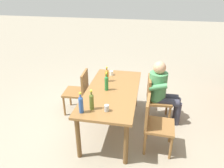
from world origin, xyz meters
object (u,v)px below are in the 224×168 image
(bottle_blue, at_px, (81,104))
(dining_table, at_px, (112,95))
(bottle_green, at_px, (107,83))
(chair_far_left, at_px, (155,97))
(chair_near_left, at_px, (79,90))
(chair_far_right, at_px, (155,122))
(person_in_white_shirt, at_px, (162,89))
(bottle_amber, at_px, (107,75))
(backpack_by_near_side, at_px, (120,83))
(cup_steel, at_px, (107,108))
(bottle_olive, at_px, (92,101))
(cup_white, at_px, (111,73))

(bottle_blue, bearing_deg, dining_table, 157.58)
(bottle_blue, xyz_separation_m, bottle_green, (-0.73, 0.21, 0.00))
(chair_far_left, height_order, chair_near_left, same)
(chair_far_right, bearing_deg, bottle_blue, -72.19)
(person_in_white_shirt, height_order, bottle_green, person_in_white_shirt)
(person_in_white_shirt, distance_m, bottle_blue, 1.61)
(chair_far_left, xyz_separation_m, chair_far_right, (0.78, -0.00, 0.00))
(dining_table, height_order, bottle_amber, bottle_amber)
(bottle_green, bearing_deg, chair_far_right, 64.37)
(backpack_by_near_side, bearing_deg, cup_steel, 3.11)
(chair_near_left, xyz_separation_m, bottle_olive, (1.02, 0.55, 0.40))
(cup_steel, bearing_deg, bottle_olive, -92.87)
(chair_far_right, bearing_deg, bottle_amber, -129.23)
(chair_near_left, relative_size, person_in_white_shirt, 0.74)
(dining_table, distance_m, bottle_amber, 0.43)
(backpack_by_near_side, bearing_deg, chair_near_left, -33.90)
(person_in_white_shirt, xyz_separation_m, bottle_amber, (0.06, -1.00, 0.22))
(bottle_amber, height_order, cup_steel, bottle_amber)
(bottle_blue, height_order, cup_steel, bottle_blue)
(person_in_white_shirt, xyz_separation_m, backpack_by_near_side, (-0.99, -0.91, -0.43))
(chair_far_left, distance_m, bottle_amber, 0.97)
(bottle_green, distance_m, cup_white, 0.64)
(bottle_blue, relative_size, cup_steel, 3.27)
(bottle_green, height_order, cup_steel, bottle_green)
(chair_far_left, bearing_deg, cup_white, -105.55)
(dining_table, xyz_separation_m, chair_far_right, (0.39, 0.73, -0.18))
(cup_white, bearing_deg, chair_near_left, -69.07)
(chair_far_right, relative_size, backpack_by_near_side, 1.84)
(chair_near_left, bearing_deg, cup_white, 110.93)
(chair_far_right, bearing_deg, dining_table, -118.28)
(chair_far_right, distance_m, bottle_olive, 1.02)
(bottle_green, height_order, backpack_by_near_side, bottle_green)
(bottle_olive, distance_m, bottle_blue, 0.16)
(chair_far_right, height_order, backpack_by_near_side, chair_far_right)
(bottle_amber, bearing_deg, backpack_by_near_side, 175.09)
(chair_far_left, bearing_deg, dining_table, -61.80)
(cup_steel, bearing_deg, chair_near_left, -143.10)
(bottle_amber, bearing_deg, bottle_olive, -1.14)
(bottle_amber, distance_m, cup_steel, 0.98)
(bottle_green, relative_size, cup_white, 3.66)
(bottle_blue, xyz_separation_m, cup_steel, (-0.10, 0.34, -0.09))
(chair_far_right, bearing_deg, person_in_white_shirt, 172.13)
(chair_near_left, relative_size, bottle_green, 2.74)
(chair_near_left, distance_m, cup_white, 0.71)
(bottle_amber, bearing_deg, bottle_green, 11.24)
(chair_far_left, distance_m, chair_near_left, 1.46)
(person_in_white_shirt, bearing_deg, chair_far_right, -7.87)
(bottle_amber, relative_size, cup_white, 3.27)
(chair_far_left, distance_m, backpack_by_near_side, 1.30)
(bottle_green, relative_size, cup_steel, 3.28)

